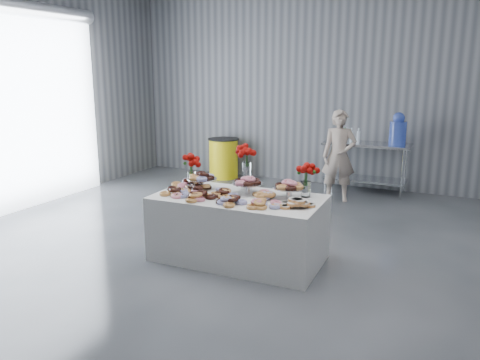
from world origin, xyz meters
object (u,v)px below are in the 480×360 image
object	(u,v)px
display_table	(238,228)
water_jug	(398,130)
prep_table	(366,159)
trash_barrel	(224,158)
person	(339,156)

from	to	relation	value
display_table	water_jug	bearing A→B (deg)	71.39
prep_table	trash_barrel	bearing A→B (deg)	180.00
prep_table	water_jug	distance (m)	0.73
water_jug	person	size ratio (longest dim) A/B	0.36
trash_barrel	display_table	bearing A→B (deg)	-60.49
display_table	person	distance (m)	3.04
trash_barrel	prep_table	bearing A→B (deg)	0.00
water_jug	trash_barrel	world-z (taller)	water_jug
display_table	person	size ratio (longest dim) A/B	1.25
display_table	water_jug	xyz separation A→B (m)	(1.25, 3.70, 0.77)
water_jug	person	bearing A→B (deg)	-138.84
prep_table	person	distance (m)	0.80
trash_barrel	water_jug	bearing A→B (deg)	-0.00
water_jug	display_table	bearing A→B (deg)	-108.61
water_jug	trash_barrel	xyz separation A→B (m)	(-3.34, 0.00, -0.75)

